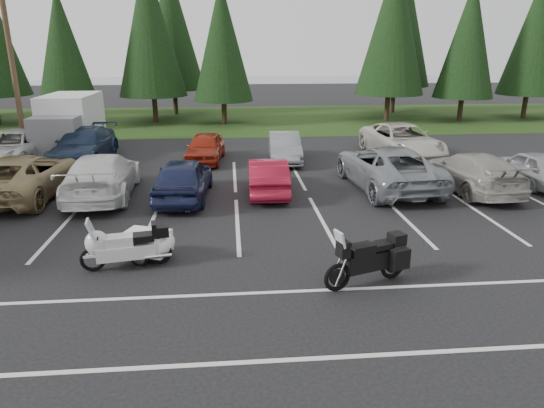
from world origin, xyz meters
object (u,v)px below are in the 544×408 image
Objects in this scene: touring_motorcycle at (125,242)px; cargo_trailer at (147,245)px; car_far_4 at (402,141)px; car_near_7 at (472,172)px; box_truck at (67,125)px; car_near_8 at (532,168)px; car_far_0 at (13,147)px; car_near_4 at (183,178)px; adventure_motorcycle at (367,255)px; car_near_2 at (24,176)px; utility_pole at (12,59)px; car_far_2 at (205,147)px; car_far_3 at (285,147)px; car_far_1 at (84,145)px; car_near_6 at (387,167)px; car_near_5 at (268,176)px; car_near_3 at (102,175)px.

touring_motorcycle is 1.50× the size of cargo_trailer.
car_near_7 is at bearing -89.88° from car_far_4.
box_truck reaches higher than touring_motorcycle.
car_near_8 is (20.32, -7.96, -0.75)m from box_truck.
car_near_4 is at bearing -32.18° from car_far_0.
car_far_4 reaches higher than adventure_motorcycle.
box_truck is at bearing -82.07° from car_near_2.
car_near_8 is at bearing -18.47° from utility_pole.
car_near_2 is 8.21m from car_far_2.
car_far_3 reaches higher than cargo_trailer.
box_truck is 1.37× the size of car_near_8.
car_far_2 is (0.53, 5.97, -0.08)m from car_near_4.
car_far_1 reaches higher than adventure_motorcycle.
car_far_1 is at bearing -57.91° from box_truck.
car_near_2 is 13.60m from car_near_6.
utility_pole is 16.36m from touring_motorcycle.
touring_motorcycle is at bearing 22.91° from car_near_7.
car_near_5 is 7.79m from car_near_7.
car_far_1 is at bearing 131.67° from cargo_trailer.
car_far_3 is (10.96, -2.96, -0.77)m from box_truck.
car_near_7 is (13.86, -0.46, -0.06)m from car_near_3.
car_far_2 is at bearing -13.28° from utility_pole.
car_far_3 is (12.96, -2.46, -4.02)m from utility_pole.
car_near_2 reaches higher than cargo_trailer.
car_near_7 is 6.11m from car_far_4.
cargo_trailer is at bearing -66.20° from box_truck.
car_far_2 is at bearing -63.70° from car_near_5.
utility_pole reaches higher than car_near_5.
adventure_motorcycle reaches higher than car_far_2.
car_near_3 is at bearing 177.80° from car_near_2.
car_far_4 reaches higher than car_near_2.
car_near_6 reaches higher than car_far_3.
car_near_6 is 1.49× the size of car_far_2.
box_truck is at bearing -24.76° from car_near_8.
utility_pole is 8.81m from car_near_2.
car_near_8 is 15.39m from cargo_trailer.
car_near_5 is 6.73m from cargo_trailer.
car_near_7 is 1.24× the size of car_far_3.
car_far_1 reaches higher than touring_motorcycle.
utility_pole reaches higher than adventure_motorcycle.
car_near_4 reaches higher than car_near_5.
car_near_6 is at bearing -170.88° from car_near_4.
car_near_3 is 8.93m from car_far_3.
utility_pole reaches higher than car_near_8.
car_near_8 is (10.60, 0.23, 0.03)m from car_near_5.
car_far_1 reaches higher than car_near_4.
car_near_5 is 0.73× the size of car_far_0.
car_near_8 is at bearing 177.88° from car_near_3.
car_near_8 reaches higher than car_far_3.
car_near_8 is 1.02× the size of car_far_2.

